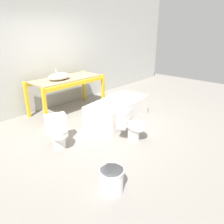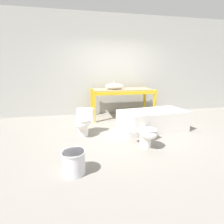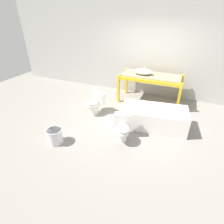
# 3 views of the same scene
# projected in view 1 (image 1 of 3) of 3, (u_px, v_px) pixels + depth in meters

# --- Properties ---
(ground_plane) EXTENTS (12.00, 12.00, 0.00)m
(ground_plane) POSITION_uv_depth(u_px,v_px,m) (97.00, 126.00, 4.98)
(ground_plane) COLOR gray
(warehouse_wall_rear) EXTENTS (10.80, 0.08, 3.20)m
(warehouse_wall_rear) POSITION_uv_depth(u_px,v_px,m) (44.00, 48.00, 5.57)
(warehouse_wall_rear) COLOR #ADADA8
(warehouse_wall_rear) RESTS_ON ground_plane
(shelving_rack) EXTENTS (1.90, 0.88, 0.90)m
(shelving_rack) POSITION_uv_depth(u_px,v_px,m) (67.00, 83.00, 5.58)
(shelving_rack) COLOR gold
(shelving_rack) RESTS_ON ground_plane
(sink_basin) EXTENTS (0.56, 0.38, 0.25)m
(sink_basin) POSITION_uv_depth(u_px,v_px,m) (59.00, 76.00, 5.30)
(sink_basin) COLOR silver
(sink_basin) RESTS_ON shelving_rack
(bathtub_main) EXTENTS (1.71, 0.99, 0.51)m
(bathtub_main) POSITION_uv_depth(u_px,v_px,m) (118.00, 109.00, 5.18)
(bathtub_main) COLOR white
(bathtub_main) RESTS_ON ground_plane
(toilet_near) EXTENTS (0.53, 0.64, 0.60)m
(toilet_near) POSITION_uv_depth(u_px,v_px,m) (58.00, 131.00, 4.02)
(toilet_near) COLOR white
(toilet_near) RESTS_ON ground_plane
(toilet_far) EXTENTS (0.49, 0.62, 0.60)m
(toilet_far) POSITION_uv_depth(u_px,v_px,m) (132.00, 125.00, 4.27)
(toilet_far) COLOR white
(toilet_far) RESTS_ON ground_plane
(bucket_white) EXTENTS (0.35, 0.35, 0.34)m
(bucket_white) POSITION_uv_depth(u_px,v_px,m) (112.00, 180.00, 2.97)
(bucket_white) COLOR silver
(bucket_white) RESTS_ON ground_plane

